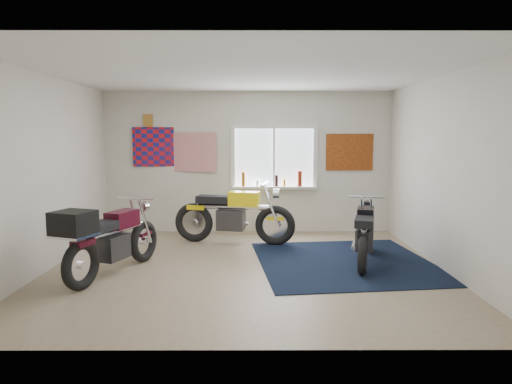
{
  "coord_description": "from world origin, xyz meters",
  "views": [
    {
      "loc": [
        0.13,
        -6.28,
        1.86
      ],
      "look_at": [
        0.15,
        0.4,
        1.04
      ],
      "focal_mm": 32.0,
      "sensor_mm": 36.0,
      "label": 1
    }
  ],
  "objects_px": {
    "navy_rug": "(345,262)",
    "black_chrome_bike": "(365,235)",
    "yellow_triumph": "(233,216)",
    "maroon_tourer": "(107,239)"
  },
  "relations": [
    {
      "from": "navy_rug",
      "to": "black_chrome_bike",
      "type": "xyz_separation_m",
      "value": [
        0.28,
        -0.0,
        0.41
      ]
    },
    {
      "from": "yellow_triumph",
      "to": "black_chrome_bike",
      "type": "height_order",
      "value": "yellow_triumph"
    },
    {
      "from": "black_chrome_bike",
      "to": "maroon_tourer",
      "type": "distance_m",
      "value": 3.62
    },
    {
      "from": "navy_rug",
      "to": "yellow_triumph",
      "type": "distance_m",
      "value": 2.15
    },
    {
      "from": "navy_rug",
      "to": "yellow_triumph",
      "type": "bearing_deg",
      "value": 144.44
    },
    {
      "from": "black_chrome_bike",
      "to": "yellow_triumph",
      "type": "bearing_deg",
      "value": 74.04
    },
    {
      "from": "navy_rug",
      "to": "black_chrome_bike",
      "type": "distance_m",
      "value": 0.49
    },
    {
      "from": "black_chrome_bike",
      "to": "navy_rug",
      "type": "bearing_deg",
      "value": 105.46
    },
    {
      "from": "yellow_triumph",
      "to": "navy_rug",
      "type": "bearing_deg",
      "value": -24.73
    },
    {
      "from": "yellow_triumph",
      "to": "black_chrome_bike",
      "type": "distance_m",
      "value": 2.33
    }
  ]
}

